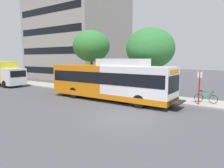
# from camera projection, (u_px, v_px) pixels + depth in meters

# --- Properties ---
(ground_plane) EXTENTS (120.00, 120.00, 0.00)m
(ground_plane) POSITION_uv_depth(u_px,v_px,m) (44.00, 102.00, 17.64)
(ground_plane) COLOR #4C4C51
(sidewalk_curb) EXTENTS (3.00, 56.00, 0.14)m
(sidewalk_curb) POSITION_uv_depth(u_px,v_px,m) (111.00, 92.00, 22.17)
(sidewalk_curb) COLOR #A8A399
(sidewalk_curb) RESTS_ON ground
(transit_bus) EXTENTS (2.58, 12.25, 3.65)m
(transit_bus) POSITION_uv_depth(u_px,v_px,m) (110.00, 81.00, 18.22)
(transit_bus) COLOR white
(transit_bus) RESTS_ON ground
(bus_stop_sign_pole) EXTENTS (0.10, 0.36, 2.60)m
(bus_stop_sign_pole) POSITION_uv_depth(u_px,v_px,m) (199.00, 85.00, 15.87)
(bus_stop_sign_pole) COLOR red
(bus_stop_sign_pole) RESTS_ON sidewalk_curb
(bicycle_parked) EXTENTS (0.52, 1.76, 1.02)m
(bicycle_parked) POSITION_uv_depth(u_px,v_px,m) (206.00, 97.00, 16.67)
(bicycle_parked) COLOR black
(bicycle_parked) RESTS_ON sidewalk_curb
(street_tree_near_stop) EXTENTS (4.68, 4.68, 6.48)m
(street_tree_near_stop) POSITION_uv_depth(u_px,v_px,m) (150.00, 49.00, 20.06)
(street_tree_near_stop) COLOR #4C3823
(street_tree_near_stop) RESTS_ON sidewalk_curb
(street_tree_mid_block) EXTENTS (4.30, 4.30, 6.79)m
(street_tree_mid_block) POSITION_uv_depth(u_px,v_px,m) (91.00, 46.00, 24.27)
(street_tree_mid_block) COLOR #4C3823
(street_tree_mid_block) RESTS_ON sidewalk_curb
(box_truck_background) EXTENTS (2.32, 7.01, 3.25)m
(box_truck_background) POSITION_uv_depth(u_px,v_px,m) (3.00, 73.00, 27.93)
(box_truck_background) COLOR silver
(box_truck_background) RESTS_ON ground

